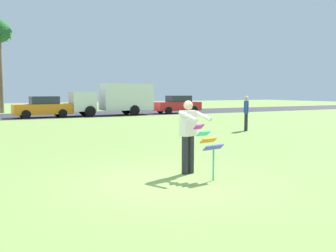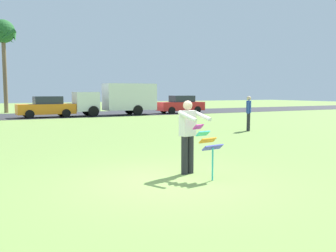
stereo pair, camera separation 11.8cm
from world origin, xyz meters
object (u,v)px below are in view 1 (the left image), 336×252
(kite_held, at_px, (208,143))
(parked_car_red, at_px, (177,105))
(person_kite_flyer, at_px, (189,134))
(parked_truck_white_box, at_px, (117,98))
(parked_car_orange, at_px, (43,107))
(person_walker_near, at_px, (246,112))

(kite_held, height_order, parked_car_red, parked_car_red)
(person_kite_flyer, height_order, parked_truck_white_box, parked_truck_white_box)
(parked_car_orange, xyz_separation_m, person_walker_near, (7.36, -14.50, 0.16))
(kite_held, height_order, person_walker_near, person_walker_near)
(kite_held, distance_m, parked_car_red, 24.70)
(person_kite_flyer, distance_m, parked_truck_white_box, 21.98)
(parked_truck_white_box, xyz_separation_m, parked_car_red, (5.79, -0.00, -0.64))
(kite_held, xyz_separation_m, person_walker_near, (7.29, 7.31, 0.11))
(person_kite_flyer, xyz_separation_m, kite_held, (0.12, -0.65, -0.13))
(parked_truck_white_box, bearing_deg, kite_held, -104.96)
(person_kite_flyer, distance_m, kite_held, 0.67)
(person_kite_flyer, bearing_deg, person_walker_near, 41.94)
(parked_car_orange, distance_m, parked_truck_white_box, 5.93)
(person_kite_flyer, height_order, parked_car_orange, person_kite_flyer)
(parked_car_red, bearing_deg, parked_car_orange, 179.99)
(person_kite_flyer, relative_size, parked_truck_white_box, 0.26)
(person_walker_near, bearing_deg, kite_held, -134.93)
(parked_car_red, bearing_deg, kite_held, -118.06)
(person_kite_flyer, height_order, kite_held, person_kite_flyer)
(person_walker_near, bearing_deg, parked_truck_white_box, 95.76)
(parked_car_orange, height_order, person_walker_near, person_walker_near)
(person_kite_flyer, xyz_separation_m, parked_truck_white_box, (5.94, 21.15, 0.46))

